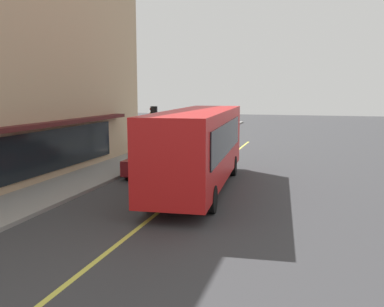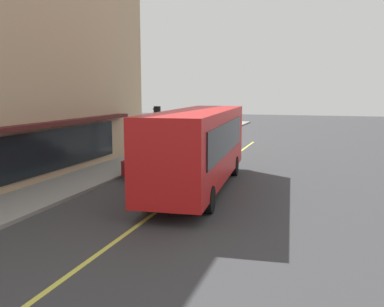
% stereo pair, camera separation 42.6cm
% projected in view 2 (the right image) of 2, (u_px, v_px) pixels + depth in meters
% --- Properties ---
extents(ground, '(120.00, 120.00, 0.00)m').
position_uv_depth(ground, '(192.00, 187.00, 19.56)').
color(ground, '#38383A').
extents(sidewalk, '(80.00, 2.83, 0.15)m').
position_uv_depth(sidewalk, '(88.00, 178.00, 21.10)').
color(sidewalk, gray).
rests_on(sidewalk, ground).
extents(lane_centre_stripe, '(36.00, 0.16, 0.01)m').
position_uv_depth(lane_centre_stripe, '(192.00, 186.00, 19.56)').
color(lane_centre_stripe, '#D8D14C').
rests_on(lane_centre_stripe, ground).
extents(bus, '(11.28, 3.28, 3.50)m').
position_uv_depth(bus, '(199.00, 145.00, 18.71)').
color(bus, red).
rests_on(bus, ground).
extents(traffic_light, '(0.30, 0.52, 3.20)m').
position_uv_depth(traffic_light, '(157.00, 119.00, 27.30)').
color(traffic_light, '#2D2D33').
rests_on(traffic_light, sidewalk).
extents(car_maroon, '(4.36, 1.98, 1.52)m').
position_uv_depth(car_maroon, '(154.00, 160.00, 22.43)').
color(car_maroon, maroon).
rests_on(car_maroon, ground).
extents(pedestrian_near_storefront, '(0.34, 0.34, 1.80)m').
position_uv_depth(pedestrian_near_storefront, '(164.00, 134.00, 30.70)').
color(pedestrian_near_storefront, black).
rests_on(pedestrian_near_storefront, sidewalk).
extents(pedestrian_mid_block, '(0.34, 0.34, 1.56)m').
position_uv_depth(pedestrian_mid_block, '(141.00, 141.00, 27.90)').
color(pedestrian_mid_block, black).
rests_on(pedestrian_mid_block, sidewalk).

